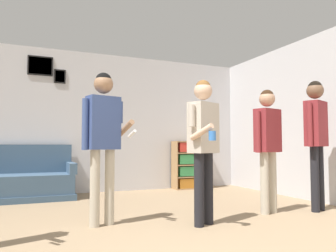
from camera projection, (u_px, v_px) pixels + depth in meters
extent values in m
cube|color=silver|center=(90.00, 122.00, 6.32)|extent=(8.76, 0.06, 2.70)
cube|color=black|center=(40.00, 66.00, 5.99)|extent=(0.43, 0.02, 0.35)
cube|color=#B2B2BC|center=(40.00, 66.00, 5.98)|extent=(0.39, 0.01, 0.31)
cube|color=black|center=(211.00, 115.00, 7.31)|extent=(0.31, 0.02, 0.35)
cube|color=gray|center=(211.00, 115.00, 7.30)|extent=(0.27, 0.01, 0.31)
cube|color=black|center=(60.00, 76.00, 6.11)|extent=(0.21, 0.02, 0.26)
cube|color=beige|center=(60.00, 76.00, 6.10)|extent=(0.16, 0.01, 0.21)
cube|color=silver|center=(310.00, 118.00, 5.41)|extent=(0.06, 6.98, 2.70)
cube|color=#3D5670|center=(14.00, 198.00, 5.32)|extent=(1.89, 0.80, 0.10)
cube|color=#3D5670|center=(15.00, 185.00, 5.33)|extent=(1.83, 0.74, 0.32)
cube|color=#3D5670|center=(16.00, 159.00, 5.66)|extent=(1.83, 0.14, 0.49)
cube|color=#3D5670|center=(71.00, 168.00, 5.69)|extent=(0.12, 0.74, 0.18)
cube|color=#A87F51|center=(174.00, 165.00, 6.71)|extent=(0.02, 0.30, 0.99)
cube|color=#A87F51|center=(209.00, 164.00, 7.02)|extent=(0.02, 0.30, 0.99)
cube|color=#A87F51|center=(189.00, 164.00, 7.00)|extent=(0.83, 0.01, 0.99)
cube|color=#A87F51|center=(192.00, 188.00, 6.84)|extent=(0.78, 0.30, 0.02)
cube|color=#A87F51|center=(192.00, 142.00, 6.89)|extent=(0.78, 0.30, 0.02)
cube|color=#A87F51|center=(192.00, 177.00, 6.85)|extent=(0.78, 0.30, 0.02)
cube|color=#A87F51|center=(192.00, 165.00, 6.87)|extent=(0.78, 0.30, 0.02)
cube|color=#A87F51|center=(192.00, 153.00, 6.88)|extent=(0.78, 0.30, 0.02)
cube|color=#B77023|center=(192.00, 183.00, 6.84)|extent=(0.67, 0.26, 0.19)
cube|color=#338447|center=(192.00, 171.00, 6.85)|extent=(0.67, 0.26, 0.19)
cube|color=#338447|center=(192.00, 159.00, 6.86)|extent=(0.67, 0.26, 0.19)
cube|color=red|center=(192.00, 147.00, 6.88)|extent=(0.67, 0.26, 0.19)
cylinder|color=#B7AD99|center=(95.00, 188.00, 3.64)|extent=(0.11, 0.11, 0.85)
cylinder|color=#B7AD99|center=(110.00, 187.00, 3.74)|extent=(0.11, 0.11, 0.85)
cube|color=#384C84|center=(103.00, 123.00, 3.73)|extent=(0.40, 0.28, 0.60)
sphere|color=#997051|center=(104.00, 84.00, 3.76)|extent=(0.22, 0.22, 0.22)
sphere|color=black|center=(104.00, 81.00, 3.76)|extent=(0.19, 0.19, 0.19)
cylinder|color=#384C84|center=(120.00, 112.00, 3.87)|extent=(0.07, 0.07, 0.26)
cylinder|color=#997051|center=(126.00, 128.00, 3.74)|extent=(0.14, 0.32, 0.19)
cylinder|color=white|center=(132.00, 134.00, 3.63)|extent=(0.07, 0.15, 0.09)
cylinder|color=#384C84|center=(85.00, 124.00, 3.60)|extent=(0.07, 0.07, 0.57)
cylinder|color=black|center=(199.00, 190.00, 3.64)|extent=(0.11, 0.11, 0.81)
cylinder|color=black|center=(208.00, 188.00, 3.78)|extent=(0.11, 0.11, 0.81)
cube|color=#BCB2A3|center=(203.00, 128.00, 3.75)|extent=(0.41, 0.33, 0.58)
sphere|color=#D1A889|center=(203.00, 91.00, 3.77)|extent=(0.21, 0.21, 0.21)
sphere|color=brown|center=(203.00, 88.00, 3.78)|extent=(0.18, 0.18, 0.18)
cylinder|color=#BCB2A3|center=(214.00, 130.00, 3.91)|extent=(0.07, 0.07, 0.54)
cylinder|color=#BCB2A3|center=(192.00, 116.00, 3.60)|extent=(0.07, 0.07, 0.24)
cylinder|color=#D1A889|center=(202.00, 132.00, 3.50)|extent=(0.18, 0.30, 0.18)
cylinder|color=blue|center=(212.00, 136.00, 3.40)|extent=(0.08, 0.08, 0.10)
cylinder|color=#B7AD99|center=(265.00, 183.00, 4.29)|extent=(0.11, 0.11, 0.81)
cylinder|color=#B7AD99|center=(272.00, 182.00, 4.41)|extent=(0.11, 0.11, 0.81)
cube|color=maroon|center=(268.00, 130.00, 4.39)|extent=(0.40, 0.29, 0.57)
sphere|color=tan|center=(267.00, 99.00, 4.42)|extent=(0.21, 0.21, 0.21)
sphere|color=#382314|center=(267.00, 96.00, 4.42)|extent=(0.18, 0.18, 0.18)
cylinder|color=maroon|center=(277.00, 133.00, 4.52)|extent=(0.07, 0.07, 0.54)
cylinder|color=maroon|center=(258.00, 132.00, 4.25)|extent=(0.07, 0.07, 0.54)
cylinder|color=black|center=(315.00, 179.00, 4.45)|extent=(0.11, 0.11, 0.89)
cylinder|color=black|center=(320.00, 178.00, 4.57)|extent=(0.11, 0.11, 0.89)
cube|color=maroon|center=(316.00, 124.00, 4.55)|extent=(0.41, 0.32, 0.63)
sphere|color=brown|center=(315.00, 91.00, 4.58)|extent=(0.23, 0.23, 0.23)
sphere|color=black|center=(315.00, 88.00, 4.58)|extent=(0.19, 0.19, 0.19)
cylinder|color=maroon|center=(322.00, 126.00, 4.70)|extent=(0.07, 0.07, 0.59)
cylinder|color=maroon|center=(310.00, 125.00, 4.40)|extent=(0.07, 0.07, 0.59)
cylinder|color=white|center=(189.00, 139.00, 6.87)|extent=(0.07, 0.07, 0.10)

